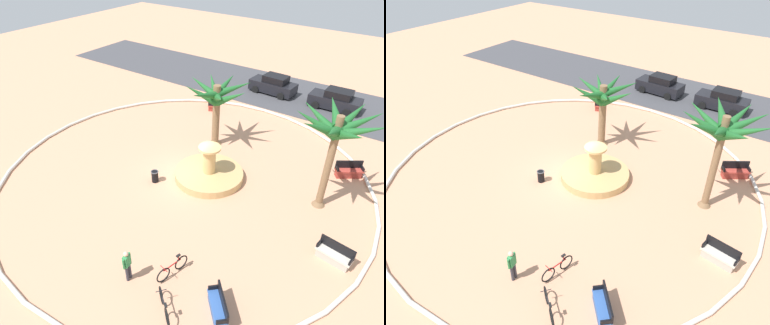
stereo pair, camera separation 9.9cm
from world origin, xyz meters
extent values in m
plane|color=tan|center=(0.00, 0.00, 0.00)|extent=(80.00, 80.00, 0.00)
torus|color=silver|center=(0.00, 0.00, 0.10)|extent=(21.71, 21.71, 0.20)
cube|color=#424247|center=(0.00, 15.25, 0.01)|extent=(48.00, 8.00, 0.03)
cylinder|color=tan|center=(1.28, 0.68, 0.23)|extent=(4.07, 4.07, 0.45)
cylinder|color=teal|center=(1.28, 0.68, 0.19)|extent=(3.58, 3.58, 0.34)
cylinder|color=tan|center=(1.28, 0.68, 1.25)|extent=(0.73, 0.73, 1.59)
cylinder|color=#E0B370|center=(1.28, 0.68, 2.10)|extent=(1.30, 1.30, 0.12)
cylinder|color=brown|center=(-0.55, 4.22, 2.12)|extent=(0.48, 0.48, 4.24)
cone|color=brown|center=(-0.55, 4.22, 0.25)|extent=(0.91, 0.91, 0.50)
cone|color=#1E6028|center=(0.45, 4.21, 3.67)|extent=(2.28, 0.58, 1.63)
cone|color=#1E6028|center=(0.18, 5.05, 3.96)|extent=(1.98, 2.15, 1.11)
cone|color=#1E6028|center=(-0.61, 5.33, 3.96)|extent=(0.67, 2.39, 1.12)
cone|color=#1E6028|center=(-1.29, 4.96, 3.77)|extent=(2.04, 2.05, 1.46)
cone|color=#1E6028|center=(-1.63, 4.35, 3.86)|extent=(2.40, 0.84, 1.30)
cone|color=#1E6028|center=(-1.32, 3.59, 3.66)|extent=(2.12, 1.86, 1.65)
cone|color=#1E6028|center=(-0.71, 3.12, 3.93)|extent=(0.90, 2.42, 1.17)
cone|color=#1E6028|center=(0.12, 3.37, 3.85)|extent=(1.91, 2.19, 1.32)
cylinder|color=brown|center=(7.46, 2.09, 2.68)|extent=(0.37, 0.37, 5.35)
cone|color=brown|center=(7.46, 2.09, 0.25)|extent=(0.70, 0.70, 0.50)
cone|color=#1E6028|center=(8.47, 2.14, 4.86)|extent=(2.29, 0.66, 1.48)
cone|color=#1E6028|center=(8.22, 2.81, 4.95)|extent=(2.05, 1.99, 1.34)
cone|color=#1E6028|center=(7.75, 3.12, 4.99)|extent=(1.16, 2.37, 1.25)
cone|color=#1E6028|center=(6.95, 3.05, 5.06)|extent=(1.59, 2.30, 1.13)
cone|color=#1E6028|center=(6.50, 2.37, 4.85)|extent=(2.33, 1.17, 1.50)
cone|color=#1E6028|center=(6.52, 1.77, 4.83)|extent=(2.31, 1.27, 1.55)
cone|color=#1E6028|center=(6.88, 1.25, 4.89)|extent=(1.75, 2.19, 1.44)
cone|color=#1E6028|center=(7.51, 1.04, 4.95)|extent=(0.65, 2.32, 1.32)
cone|color=#1E6028|center=(8.14, 1.33, 4.87)|extent=(1.93, 2.07, 1.46)
cube|color=#B73D33|center=(8.01, 5.65, 0.45)|extent=(1.60, 1.33, 0.12)
cube|color=black|center=(7.89, 5.82, 0.75)|extent=(1.35, 0.99, 0.50)
cube|color=#9C342B|center=(8.01, 5.65, 0.20)|extent=(1.47, 1.22, 0.39)
cube|color=black|center=(8.62, 6.09, 0.59)|extent=(0.32, 0.41, 0.24)
cube|color=black|center=(7.40, 5.22, 0.59)|extent=(0.32, 0.41, 0.24)
cube|color=beige|center=(9.31, -1.35, 0.45)|extent=(1.66, 0.72, 0.12)
cube|color=black|center=(9.34, -1.14, 0.75)|extent=(1.59, 0.31, 0.50)
cube|color=#B6ADA0|center=(9.31, -1.35, 0.20)|extent=(1.52, 0.67, 0.39)
cube|color=black|center=(10.05, -1.46, 0.59)|extent=(0.14, 0.46, 0.24)
cube|color=black|center=(8.57, -1.24, 0.59)|extent=(0.14, 0.46, 0.24)
cube|color=#335BA8|center=(6.47, -6.58, 0.45)|extent=(1.48, 1.49, 0.12)
cube|color=black|center=(6.62, -6.44, 0.75)|extent=(1.18, 1.20, 0.50)
cube|color=#2B4E8F|center=(6.47, -6.58, 0.20)|extent=(1.36, 1.37, 0.39)
cube|color=black|center=(7.00, -7.12, 0.59)|extent=(0.38, 0.37, 0.24)
cube|color=black|center=(5.95, -6.05, 0.59)|extent=(0.38, 0.37, 0.24)
cube|color=#B73D33|center=(-3.80, 8.95, 0.45)|extent=(1.09, 1.67, 0.12)
cube|color=black|center=(-4.00, 8.87, 0.75)|extent=(0.70, 1.50, 0.50)
cube|color=#9C342B|center=(-3.80, 8.95, 0.20)|extent=(1.00, 1.53, 0.39)
cube|color=black|center=(-4.10, 9.64, 0.59)|extent=(0.45, 0.25, 0.24)
cube|color=black|center=(-3.51, 8.26, 0.59)|extent=(0.45, 0.25, 0.24)
cylinder|color=black|center=(-1.08, -1.48, 0.35)|extent=(0.40, 0.40, 0.70)
torus|color=#4C4C51|center=(-1.08, -1.48, 0.70)|extent=(0.46, 0.46, 0.06)
torus|color=black|center=(4.36, -7.43, 0.36)|extent=(0.61, 0.49, 0.72)
torus|color=black|center=(5.15, -8.03, 0.36)|extent=(0.61, 0.49, 0.72)
cylinder|color=black|center=(4.76, -7.73, 0.59)|extent=(0.78, 0.62, 0.05)
cylinder|color=black|center=(5.03, -7.94, 0.74)|extent=(0.04, 0.04, 0.30)
cube|color=black|center=(5.03, -7.94, 0.91)|extent=(0.22, 0.20, 0.06)
cylinder|color=black|center=(4.40, -7.46, 0.73)|extent=(0.29, 0.37, 0.03)
torus|color=black|center=(3.80, -6.62, 0.36)|extent=(0.21, 0.72, 0.72)
torus|color=black|center=(4.00, -5.64, 0.36)|extent=(0.21, 0.72, 0.72)
cylinder|color=#B21919|center=(3.90, -6.13, 0.59)|extent=(0.24, 0.94, 0.05)
cylinder|color=#B21919|center=(3.97, -5.79, 0.74)|extent=(0.04, 0.04, 0.30)
cube|color=black|center=(3.97, -5.79, 0.91)|extent=(0.14, 0.22, 0.06)
cylinder|color=#B21919|center=(3.81, -6.57, 0.73)|extent=(0.44, 0.12, 0.03)
cylinder|color=#33333D|center=(2.54, -7.48, 0.43)|extent=(0.14, 0.14, 0.85)
cylinder|color=#33333D|center=(2.51, -7.30, 0.43)|extent=(0.14, 0.14, 0.85)
cube|color=#338C4C|center=(2.52, -7.39, 1.13)|extent=(0.25, 0.37, 0.56)
sphere|color=beige|center=(2.52, -7.39, 1.53)|extent=(0.22, 0.22, 0.22)
cylinder|color=#338C4C|center=(2.56, -7.61, 1.13)|extent=(0.09, 0.09, 0.53)
cylinder|color=#338C4C|center=(2.49, -7.18, 1.13)|extent=(0.09, 0.09, 0.53)
cube|color=black|center=(-1.13, 14.56, 0.64)|extent=(4.08, 1.89, 0.90)
cube|color=black|center=(-0.93, 14.55, 1.36)|extent=(2.07, 1.54, 0.60)
cube|color=#333D47|center=(-1.83, 14.59, 1.28)|extent=(0.36, 1.37, 0.51)
cylinder|color=black|center=(-2.40, 13.77, 0.32)|extent=(0.65, 0.25, 0.64)
cylinder|color=black|center=(-2.32, 15.47, 0.32)|extent=(0.65, 0.25, 0.64)
cylinder|color=black|center=(0.07, 13.65, 0.32)|extent=(0.65, 0.25, 0.64)
cylinder|color=black|center=(0.15, 15.35, 0.32)|extent=(0.65, 0.25, 0.64)
cube|color=black|center=(4.34, 14.53, 0.64)|extent=(4.01, 1.72, 0.90)
cube|color=black|center=(4.54, 14.53, 1.36)|extent=(2.01, 1.45, 0.60)
cube|color=#333D47|center=(3.64, 14.52, 1.28)|extent=(0.30, 1.36, 0.51)
cylinder|color=black|center=(3.10, 13.67, 0.32)|extent=(0.64, 0.22, 0.64)
cylinder|color=black|center=(3.09, 15.37, 0.32)|extent=(0.64, 0.22, 0.64)
cylinder|color=black|center=(5.58, 13.68, 0.32)|extent=(0.64, 0.22, 0.64)
cylinder|color=black|center=(5.57, 15.38, 0.32)|extent=(0.64, 0.22, 0.64)
camera|label=1|loc=(10.47, -13.82, 12.74)|focal=33.29mm
camera|label=2|loc=(10.55, -13.76, 12.74)|focal=33.29mm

